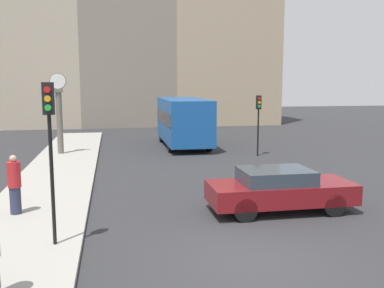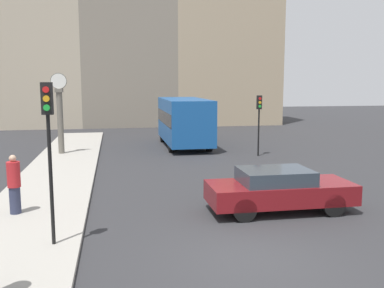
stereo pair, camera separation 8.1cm
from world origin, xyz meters
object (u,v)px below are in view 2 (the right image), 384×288
traffic_light_far (259,113)px  pedestrian_red_top (14,185)px  bus_distant (184,120)px  traffic_light_near (48,130)px  street_clock (60,114)px  sedan_car (279,189)px

traffic_light_far → pedestrian_red_top: size_ratio=1.87×
bus_distant → pedestrian_red_top: size_ratio=4.01×
traffic_light_near → traffic_light_far: (9.46, 12.08, -0.53)m
traffic_light_near → pedestrian_red_top: traffic_light_near is taller
bus_distant → street_clock: 7.76m
sedan_car → street_clock: size_ratio=1.03×
street_clock → pedestrian_red_top: bearing=-90.3°
street_clock → traffic_light_far: bearing=-10.7°
sedan_car → pedestrian_red_top: pedestrian_red_top is taller
traffic_light_near → bus_distant: bearing=70.0°
sedan_car → pedestrian_red_top: 8.17m
sedan_car → traffic_light_far: bearing=74.4°
bus_distant → traffic_light_far: 5.64m
street_clock → pedestrian_red_top: 11.42m
sedan_car → bus_distant: bus_distant is taller
traffic_light_far → pedestrian_red_top: traffic_light_far is taller
traffic_light_near → sedan_car: bearing=16.7°
bus_distant → traffic_light_near: bearing=-110.0°
traffic_light_near → traffic_light_far: traffic_light_near is taller
traffic_light_near → traffic_light_far: 15.35m
traffic_light_far → pedestrian_red_top: bearing=-139.7°
traffic_light_far → bus_distant: bearing=128.6°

